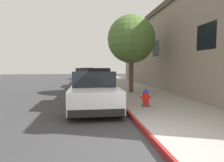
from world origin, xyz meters
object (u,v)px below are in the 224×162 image
Objects in this scene: parked_car_dark_far at (87,74)px; fire_hydrant at (146,98)px; parked_car_silver_ahead at (91,78)px; street_tree at (131,39)px; police_cruiser at (93,90)px.

fire_hydrant is at bearing -83.47° from parked_car_dark_far.
street_tree is (2.29, -4.93, 2.64)m from parked_car_silver_ahead.
parked_car_silver_ahead is 1.03× the size of street_tree.
police_cruiser reaches higher than parked_car_dark_far.
parked_car_silver_ahead is at bearing 101.72° from fire_hydrant.
street_tree is at bearing 52.72° from police_cruiser.
parked_car_silver_ahead is (0.15, 8.14, -0.00)m from police_cruiser.
fire_hydrant is at bearing -25.18° from police_cruiser.
fire_hydrant is at bearing -95.59° from street_tree.
police_cruiser is 17.95m from parked_car_dark_far.
street_tree reaches higher than parked_car_dark_far.
police_cruiser is 8.14m from parked_car_silver_ahead.
police_cruiser is 6.37× the size of fire_hydrant.
fire_hydrant is 5.08m from street_tree.
parked_car_silver_ahead is at bearing -88.38° from parked_car_dark_far.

